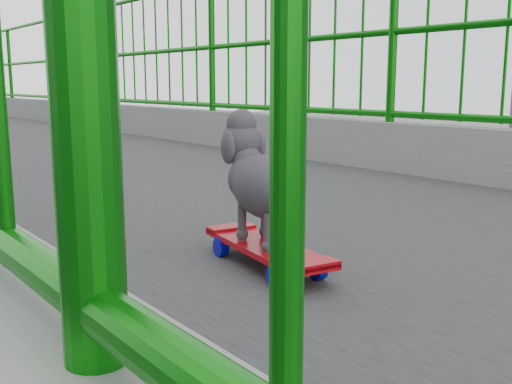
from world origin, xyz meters
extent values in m
cylinder|color=#0C6E0D|center=(1.40, 10.00, 7.85)|extent=(0.06, 0.06, 1.10)
cube|color=red|center=(-0.51, 0.86, 7.06)|extent=(0.23, 0.55, 0.02)
cube|color=#99999E|center=(-0.54, 0.70, 7.04)|extent=(0.10, 0.05, 0.02)
cylinder|color=#0809B2|center=(-0.61, 0.71, 7.03)|extent=(0.04, 0.07, 0.06)
sphere|color=yellow|center=(-0.61, 0.71, 7.03)|extent=(0.03, 0.03, 0.03)
cylinder|color=#0809B2|center=(-0.47, 0.68, 7.03)|extent=(0.04, 0.07, 0.06)
sphere|color=yellow|center=(-0.47, 0.68, 7.03)|extent=(0.03, 0.03, 0.03)
cube|color=#99999E|center=(-0.49, 1.03, 7.04)|extent=(0.10, 0.05, 0.02)
cylinder|color=#0809B2|center=(-0.56, 1.04, 7.03)|extent=(0.04, 0.07, 0.06)
sphere|color=yellow|center=(-0.56, 1.04, 7.03)|extent=(0.03, 0.03, 0.03)
cylinder|color=#0809B2|center=(-0.42, 1.02, 7.03)|extent=(0.04, 0.07, 0.06)
sphere|color=yellow|center=(-0.42, 1.02, 7.03)|extent=(0.03, 0.03, 0.03)
ellipsoid|color=#302D32|center=(-0.51, 0.86, 7.24)|extent=(0.22, 0.30, 0.19)
sphere|color=#302D32|center=(-0.49, 1.02, 7.36)|extent=(0.12, 0.12, 0.12)
sphere|color=black|center=(-0.48, 1.10, 7.35)|extent=(0.02, 0.02, 0.02)
sphere|color=#302D32|center=(-0.54, 0.71, 7.28)|extent=(0.06, 0.06, 0.06)
cylinder|color=#302D32|center=(-0.54, 0.95, 7.13)|extent=(0.03, 0.03, 0.12)
cylinder|color=#302D32|center=(-0.46, 0.93, 7.13)|extent=(0.03, 0.03, 0.12)
cylinder|color=#302D32|center=(-0.57, 0.79, 7.13)|extent=(0.03, 0.03, 0.12)
cylinder|color=#302D32|center=(-0.49, 0.78, 7.13)|extent=(0.03, 0.03, 0.12)
camera|label=1|loc=(-1.59, -0.47, 7.54)|focal=42.00mm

